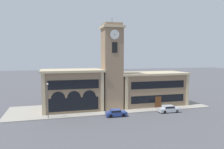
% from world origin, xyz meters
% --- Properties ---
extents(ground_plane, '(300.00, 300.00, 0.00)m').
position_xyz_m(ground_plane, '(0.00, 0.00, 0.00)').
color(ground_plane, '#4C4C51').
extents(sidewalk_kerb, '(44.49, 12.23, 0.15)m').
position_xyz_m(sidewalk_kerb, '(0.00, 6.12, 0.07)').
color(sidewalk_kerb, gray).
rests_on(sidewalk_kerb, ground_plane).
extents(clock_tower, '(4.78, 4.78, 20.05)m').
position_xyz_m(clock_tower, '(0.00, 4.71, 9.48)').
color(clock_tower, '#897056').
rests_on(clock_tower, ground_plane).
extents(town_hall_left_wing, '(13.22, 8.25, 8.88)m').
position_xyz_m(town_hall_left_wing, '(-8.60, 6.42, 4.46)').
color(town_hall_left_wing, '#897056').
rests_on(town_hall_left_wing, ground_plane).
extents(town_hall_right_wing, '(16.60, 8.25, 7.87)m').
position_xyz_m(town_hall_right_wing, '(10.29, 6.43, 3.96)').
color(town_hall_right_wing, '#897056').
rests_on(town_hall_right_wing, ground_plane).
extents(parked_car_near, '(4.12, 1.96, 1.38)m').
position_xyz_m(parked_car_near, '(-0.92, -1.34, 0.72)').
color(parked_car_near, navy).
rests_on(parked_car_near, ground_plane).
extents(parked_car_mid, '(4.60, 2.00, 1.44)m').
position_xyz_m(parked_car_mid, '(10.71, -1.34, 0.75)').
color(parked_car_mid, '#B2B7C1').
rests_on(parked_car_mid, ground_plane).
extents(street_lamp, '(0.36, 0.36, 6.61)m').
position_xyz_m(street_lamp, '(-13.67, 0.55, 4.40)').
color(street_lamp, '#4C4C51').
rests_on(street_lamp, sidewalk_kerb).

